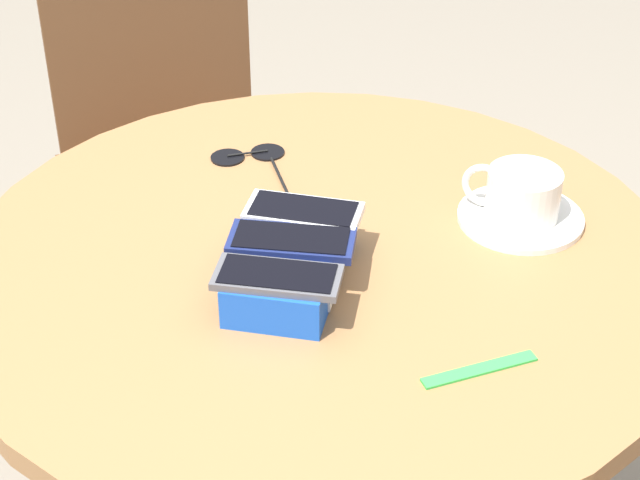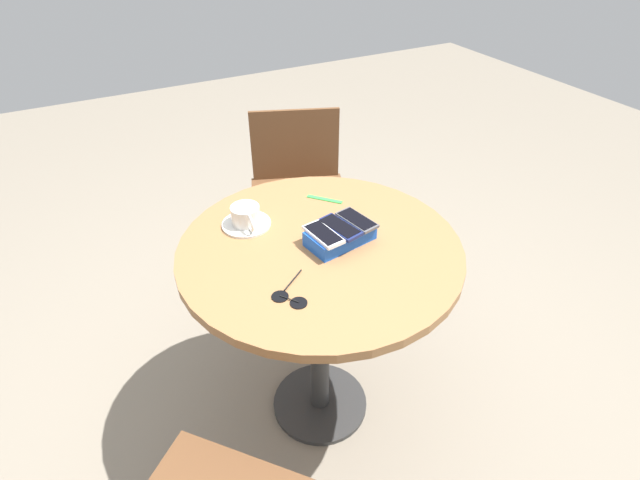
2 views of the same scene
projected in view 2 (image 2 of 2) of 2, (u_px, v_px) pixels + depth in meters
The scene contains 11 objects.
ground_plane at pixel (320, 404), 1.98m from camera, with size 8.00×8.00×0.00m, color gray.
round_table at pixel (320, 278), 1.60m from camera, with size 0.87×0.87×0.78m.
phone_box at pixel (340, 235), 1.52m from camera, with size 0.22×0.14×0.05m.
phone_gray at pixel (357, 220), 1.54m from camera, with size 0.09×0.15×0.01m.
phone_navy at pixel (340, 227), 1.50m from camera, with size 0.09×0.15×0.01m.
phone_white at pixel (322, 235), 1.47m from camera, with size 0.08×0.14×0.01m.
saucer at pixel (246, 224), 1.61m from camera, with size 0.16×0.16×0.01m, color silver.
coffee_cup at pixel (246, 215), 1.58m from camera, with size 0.09×0.13×0.06m.
lanyard_strap at pixel (325, 199), 1.73m from camera, with size 0.13×0.02×0.00m, color green.
sunglasses at pixel (290, 298), 1.33m from camera, with size 0.12×0.14×0.01m.
chair_near_window at pixel (299, 194), 2.42m from camera, with size 0.59×0.59×0.81m.
Camera 2 is at (0.57, 1.08, 1.69)m, focal length 28.00 mm.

